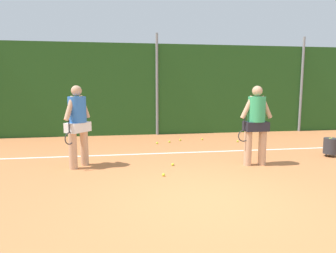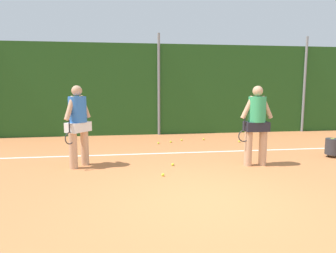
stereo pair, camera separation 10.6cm
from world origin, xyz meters
name	(u,v)px [view 1 (the left image)]	position (x,y,z in m)	size (l,w,h in m)	color
ground_plane	(182,167)	(0.00, 2.09, 0.00)	(31.95, 31.95, 0.00)	#C67542
hedge_fence_backdrop	(156,90)	(0.00, 7.08, 1.73)	(20.77, 0.25, 3.46)	#23511E
fence_post_center	(157,85)	(0.00, 6.91, 1.92)	(0.10, 0.10, 3.84)	gray
fence_post_right	(302,85)	(5.99, 6.91, 1.92)	(0.10, 0.10, 3.84)	gray
court_baseline_paint	(171,153)	(0.00, 3.60, 0.00)	(15.18, 0.10, 0.01)	white
player_foreground_near	(256,121)	(1.77, 2.02, 1.06)	(0.86, 0.41, 1.89)	tan
player_midcourt	(78,122)	(-2.38, 2.49, 1.07)	(0.59, 0.74, 1.90)	tan
ball_hopper	(331,146)	(4.16, 2.54, 0.29)	(0.36, 0.36, 0.51)	#2D2D33
tennis_ball_0	(164,175)	(-0.53, 1.45, 0.03)	(0.07, 0.07, 0.07)	#CCDB33
tennis_ball_1	(157,143)	(-0.23, 5.00, 0.03)	(0.07, 0.07, 0.07)	#CCDB33
tennis_ball_3	(238,141)	(2.49, 4.89, 0.03)	(0.07, 0.07, 0.07)	#CCDB33
tennis_ball_4	(202,139)	(1.41, 5.48, 0.03)	(0.07, 0.07, 0.07)	#CCDB33
tennis_ball_5	(173,164)	(-0.19, 2.25, 0.03)	(0.07, 0.07, 0.07)	#CCDB33
tennis_ball_6	(180,140)	(0.62, 5.45, 0.03)	(0.07, 0.07, 0.07)	#CCDB33
tennis_ball_7	(169,142)	(0.20, 5.17, 0.03)	(0.07, 0.07, 0.07)	#CCDB33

